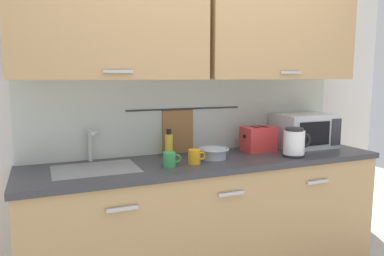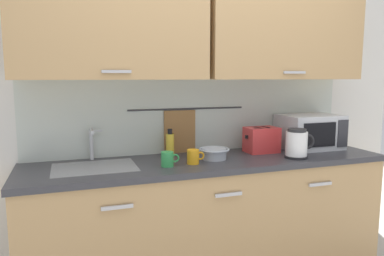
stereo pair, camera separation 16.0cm
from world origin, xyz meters
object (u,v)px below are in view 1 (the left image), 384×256
Objects in this scene: microwave at (304,130)px; electric_kettle at (294,143)px; mug_near_sink at (195,157)px; mug_by_kettle at (170,159)px; toaster at (259,139)px; dish_soap_bottle at (169,144)px; mixing_bowl at (214,153)px.

microwave is 2.03× the size of electric_kettle.
mug_near_sink is 0.18m from mug_by_kettle.
microwave reaches higher than toaster.
electric_kettle reaches higher than mug_near_sink.
microwave is at bearing 10.92° from mug_near_sink.
mug_near_sink is (0.08, -0.29, -0.04)m from dish_soap_bottle.
dish_soap_bottle is at bearing 175.56° from microwave.
mug_near_sink is 0.56× the size of mixing_bowl.
electric_kettle is 0.75m from mug_near_sink.
mixing_bowl is at bearing -38.82° from dish_soap_bottle.
dish_soap_bottle is 0.70m from toaster.
microwave is 0.89m from mixing_bowl.
mug_near_sink is at bearing -162.82° from toaster.
electric_kettle is at bearing -62.97° from toaster.
mug_by_kettle is (-0.93, 0.06, -0.05)m from electric_kettle.
mug_near_sink and mug_by_kettle have the same top height.
dish_soap_bottle reaches higher than mixing_bowl.
electric_kettle reaches higher than dish_soap_bottle.
mug_near_sink is 0.20m from mixing_bowl.
microwave is at bearing 41.83° from electric_kettle.
mixing_bowl is 1.78× the size of mug_by_kettle.
electric_kettle reaches higher than mixing_bowl.
dish_soap_bottle is at bearing 156.31° from electric_kettle.
electric_kettle is 0.90m from dish_soap_bottle.
mug_by_kettle is at bearing -108.27° from dish_soap_bottle.
dish_soap_bottle is 1.63× the size of mug_near_sink.
mug_near_sink reaches higher than mixing_bowl.
mug_by_kettle is at bearing -165.23° from mixing_bowl.
mixing_bowl is at bearing -166.11° from toaster.
toaster reaches higher than mug_near_sink.
toaster is (0.43, 0.11, 0.05)m from mixing_bowl.
mixing_bowl is 0.37m from mug_by_kettle.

